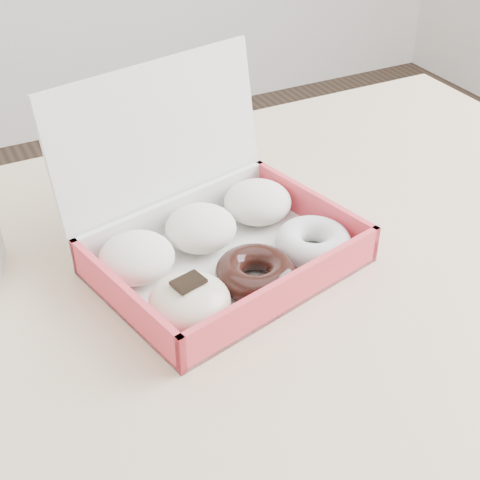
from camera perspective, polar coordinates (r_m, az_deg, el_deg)
name	(u,v)px	position (r m, az deg, el deg)	size (l,w,h in m)	color
table	(251,315)	(0.87, 0.97, -6.41)	(1.20, 0.80, 0.75)	tan
donut_box	(216,239)	(0.81, -2.09, 0.12)	(0.35, 0.32, 0.22)	white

